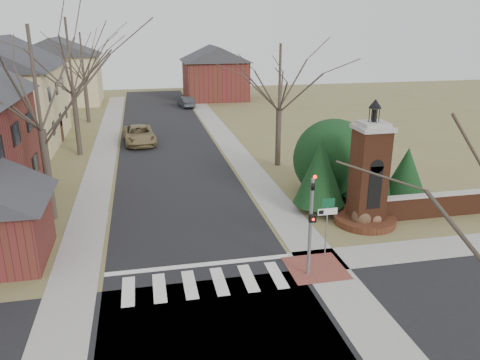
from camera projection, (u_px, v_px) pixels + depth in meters
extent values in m
plane|color=brown|center=(208.00, 294.00, 18.05)|extent=(120.00, 120.00, 0.00)
cube|color=black|center=(169.00, 150.00, 38.43)|extent=(8.00, 70.00, 0.01)
cube|color=black|center=(221.00, 343.00, 15.27)|extent=(120.00, 8.00, 0.01)
cube|color=silver|center=(205.00, 283.00, 18.79)|extent=(8.00, 2.20, 0.02)
cube|color=silver|center=(200.00, 265.00, 20.18)|extent=(8.00, 0.35, 0.02)
cube|color=gray|center=(231.00, 146.00, 39.45)|extent=(2.00, 60.00, 0.02)
cube|color=gray|center=(104.00, 153.00, 37.41)|extent=(2.00, 60.00, 0.02)
cube|color=brown|center=(316.00, 268.00, 19.92)|extent=(2.40, 2.40, 0.02)
cylinder|color=slate|center=(310.00, 228.00, 18.78)|extent=(0.14, 0.14, 4.20)
imported|color=black|center=(313.00, 182.00, 18.15)|extent=(0.15, 0.18, 0.90)
sphere|color=#FF0C05|center=(315.00, 177.00, 17.85)|extent=(0.14, 0.14, 0.14)
cube|color=black|center=(312.00, 219.00, 18.45)|extent=(0.28, 0.16, 0.30)
sphere|color=#FF0C05|center=(313.00, 219.00, 18.37)|extent=(0.11, 0.11, 0.11)
cylinder|color=slate|center=(326.00, 229.00, 20.59)|extent=(0.06, 0.06, 2.60)
cube|color=silver|center=(328.00, 212.00, 20.30)|extent=(0.90, 0.03, 0.30)
cube|color=black|center=(321.00, 212.00, 20.22)|extent=(0.22, 0.02, 0.18)
cube|color=#0F4729|center=(328.00, 203.00, 20.17)|extent=(0.60, 0.03, 0.40)
cylinder|color=#572B19|center=(365.00, 220.00, 24.40)|extent=(3.20, 3.20, 0.36)
cube|color=#572B19|center=(368.00, 177.00, 23.65)|extent=(1.50, 1.50, 5.00)
cube|color=black|center=(375.00, 188.00, 23.08)|extent=(0.70, 0.10, 2.20)
cube|color=gray|center=(373.00, 128.00, 22.83)|extent=(1.70, 1.70, 0.20)
cube|color=gray|center=(373.00, 124.00, 22.77)|extent=(1.30, 1.30, 0.20)
cylinder|color=black|center=(374.00, 116.00, 22.64)|extent=(0.20, 0.20, 0.60)
cone|color=black|center=(375.00, 103.00, 22.45)|extent=(0.64, 0.64, 0.45)
cube|color=#572B19|center=(443.00, 205.00, 25.15)|extent=(7.50, 0.40, 1.20)
cube|color=gray|center=(444.00, 194.00, 24.94)|extent=(7.50, 0.50, 0.10)
cube|color=beige|center=(2.00, 107.00, 39.38)|extent=(9.00, 12.00, 6.40)
cube|color=beige|center=(59.00, 80.00, 59.20)|extent=(10.00, 8.00, 6.00)
cube|color=beige|center=(28.00, 48.00, 55.88)|extent=(0.75, 0.75, 3.08)
cube|color=maroon|center=(215.00, 80.00, 63.29)|extent=(8.00, 8.00, 5.00)
cube|color=maroon|center=(199.00, 55.00, 60.28)|extent=(0.75, 0.75, 2.80)
cylinder|color=#473D33|center=(318.00, 207.00, 25.87)|extent=(0.20, 0.20, 0.50)
cone|color=#103217|center=(320.00, 172.00, 25.21)|extent=(2.80, 2.80, 3.60)
cylinder|color=#473D33|center=(364.00, 195.00, 27.63)|extent=(0.20, 0.20, 0.50)
cone|color=#103217|center=(367.00, 157.00, 26.88)|extent=(3.40, 3.40, 4.20)
cylinder|color=#473D33|center=(403.00, 199.00, 27.10)|extent=(0.20, 0.20, 0.50)
cone|color=#103217|center=(406.00, 171.00, 26.57)|extent=(2.40, 2.40, 2.80)
sphere|color=#103217|center=(333.00, 156.00, 27.85)|extent=(4.80, 4.80, 4.80)
cylinder|color=#473D33|center=(48.00, 175.00, 24.24)|extent=(0.40, 0.40, 4.83)
cylinder|color=#473D33|center=(77.00, 123.00, 36.25)|extent=(0.40, 0.40, 5.04)
cylinder|color=#473D33|center=(87.00, 101.00, 48.29)|extent=(0.40, 0.40, 4.41)
cylinder|color=#473D33|center=(278.00, 137.00, 33.68)|extent=(0.40, 0.40, 4.20)
imported|color=olive|center=(139.00, 135.00, 40.16)|extent=(2.92, 5.64, 1.52)
imported|color=#34373C|center=(186.00, 102.00, 57.42)|extent=(1.98, 4.15, 1.31)
sphere|color=#503824|center=(361.00, 217.00, 23.84)|extent=(1.00, 1.00, 1.00)
sphere|color=brown|center=(374.00, 218.00, 24.00)|extent=(0.85, 0.85, 0.85)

